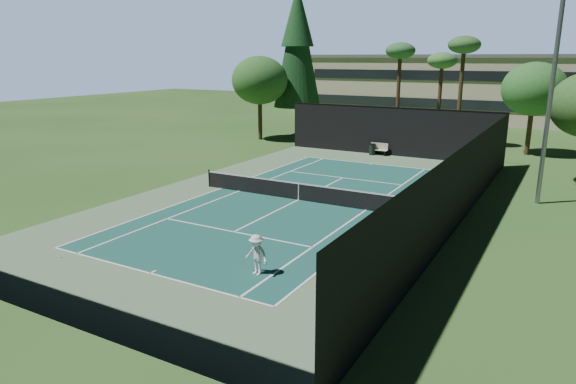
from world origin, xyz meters
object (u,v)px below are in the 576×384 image
park_bench (379,149)px  trash_bin (372,149)px  tennis_ball_b (307,195)px  player (257,255)px  tennis_net (299,191)px  tennis_ball_a (61,257)px  tennis_ball_c (371,192)px  tennis_ball_d (253,178)px

park_bench → trash_bin: bearing=-157.3°
tennis_ball_b → player: bearing=-72.1°
tennis_net → trash_bin: 15.51m
tennis_ball_a → tennis_ball_b: bearing=72.6°
tennis_ball_c → trash_bin: 12.50m
park_bench → tennis_ball_c: bearing=-72.3°
park_bench → player: bearing=-80.4°
player → tennis_ball_c: player is taller
tennis_ball_c → park_bench: size_ratio=0.04×
tennis_ball_b → tennis_ball_c: (3.06, 2.57, -0.00)m
player → tennis_ball_d: player is taller
tennis_net → trash_bin: bearing=94.8°
player → tennis_ball_a: size_ratio=26.30×
player → park_bench: size_ratio=1.05×
tennis_ball_b → park_bench: park_bench is taller
player → park_bench: bearing=107.6°
player → tennis_ball_c: (-0.52, 13.67, -0.76)m
tennis_ball_d → park_bench: park_bench is taller
tennis_net → tennis_ball_a: size_ratio=215.86×
tennis_net → park_bench: 15.69m
tennis_net → tennis_ball_a: (-4.32, -12.49, -0.53)m
player → tennis_ball_c: size_ratio=27.09×
tennis_ball_b → tennis_ball_c: 4.00m
tennis_ball_a → trash_bin: 28.12m
tennis_net → park_bench: tennis_net is taller
tennis_ball_b → tennis_ball_c: same height
trash_bin → tennis_ball_a: bearing=-96.2°
player → tennis_ball_c: bearing=100.2°
tennis_net → player: player is taller
trash_bin → player: bearing=-79.2°
tennis_net → tennis_ball_b: 1.28m
tennis_net → tennis_ball_a: tennis_net is taller
tennis_ball_a → tennis_ball_b: size_ratio=1.02×
tennis_ball_a → tennis_ball_b: (4.28, 13.65, -0.00)m
tennis_ball_c → trash_bin: size_ratio=0.06×
player → tennis_ball_a: bearing=-153.9°
player → tennis_ball_d: bearing=131.8°
tennis_ball_d → tennis_ball_c: bearing=3.0°
tennis_ball_b → trash_bin: bearing=95.0°
tennis_net → tennis_ball_d: size_ratio=167.81×
tennis_ball_c → tennis_ball_d: size_ratio=0.75×
trash_bin → tennis_ball_b: bearing=-85.0°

